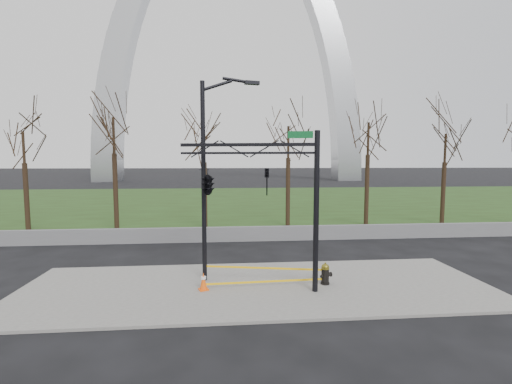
{
  "coord_description": "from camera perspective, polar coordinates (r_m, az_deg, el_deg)",
  "views": [
    {
      "loc": [
        -1.19,
        -13.02,
        4.89
      ],
      "look_at": [
        0.12,
        2.0,
        3.56
      ],
      "focal_mm": 24.37,
      "sensor_mm": 36.0,
      "label": 1
    }
  ],
  "objects": [
    {
      "name": "caution_tape",
      "position": [
        13.93,
        1.45,
        -13.4
      ],
      "size": [
        4.73,
        1.12,
        0.44
      ],
      "color": "yellow",
      "rests_on": "ground"
    },
    {
      "name": "sidewalk",
      "position": [
        13.94,
        0.24,
        -15.29
      ],
      "size": [
        18.0,
        6.0,
        0.1
      ],
      "primitive_type": "cube",
      "color": "slate",
      "rests_on": "ground"
    },
    {
      "name": "traffic_cone",
      "position": [
        13.53,
        -8.62,
        -14.28
      ],
      "size": [
        0.44,
        0.44,
        0.66
      ],
      "rotation": [
        0.0,
        0.0,
        0.35
      ],
      "color": "#FD580D",
      "rests_on": "sidewalk"
    },
    {
      "name": "street_light",
      "position": [
        13.92,
        -7.7,
        4.18
      ],
      "size": [
        2.37,
        0.66,
        8.21
      ],
      "rotation": [
        0.0,
        0.0,
        0.2
      ],
      "color": "black",
      "rests_on": "ground"
    },
    {
      "name": "traffic_signal_mast",
      "position": [
        12.87,
        -4.61,
        1.7
      ],
      "size": [
        5.03,
        2.54,
        6.0
      ],
      "rotation": [
        0.0,
        0.0,
        -0.18
      ],
      "color": "black",
      "rests_on": "ground"
    },
    {
      "name": "guardrail",
      "position": [
        21.51,
        -1.72,
        -6.89
      ],
      "size": [
        60.0,
        0.3,
        0.9
      ],
      "primitive_type": "cube",
      "color": "#59595B",
      "rests_on": "ground"
    },
    {
      "name": "tree_row",
      "position": [
        25.07,
        -1.45,
        3.54
      ],
      "size": [
        46.71,
        4.0,
        8.48
      ],
      "color": "black",
      "rests_on": "ground"
    },
    {
      "name": "grass_strip",
      "position": [
        43.31,
        -3.38,
        -1.42
      ],
      "size": [
        120.0,
        40.0,
        0.06
      ],
      "primitive_type": "cube",
      "color": "#243814",
      "rests_on": "ground"
    },
    {
      "name": "gateway_arch",
      "position": [
        92.25,
        -4.35,
        22.43
      ],
      "size": [
        66.0,
        6.0,
        65.0
      ],
      "primitive_type": null,
      "color": "#B0B3B7",
      "rests_on": "ground"
    },
    {
      "name": "fire_hydrant",
      "position": [
        14.22,
        11.33,
        -13.07
      ],
      "size": [
        0.54,
        0.35,
        0.86
      ],
      "rotation": [
        0.0,
        0.0,
        0.3
      ],
      "color": "black",
      "rests_on": "sidewalk"
    },
    {
      "name": "ground",
      "position": [
        13.96,
        0.24,
        -15.48
      ],
      "size": [
        500.0,
        500.0,
        0.0
      ],
      "primitive_type": "plane",
      "color": "black",
      "rests_on": "ground"
    }
  ]
}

